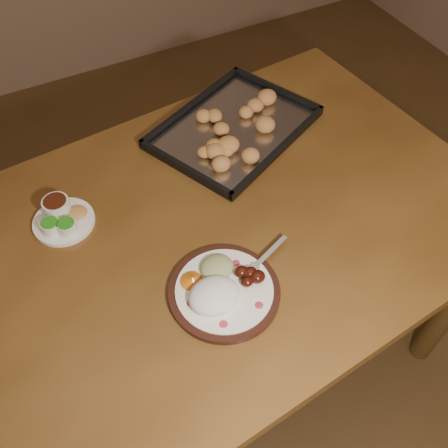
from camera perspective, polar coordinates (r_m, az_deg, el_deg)
ground at (r=1.80m, az=2.87°, el=-17.27°), size 4.00×4.00×0.00m
dining_table at (r=1.25m, az=-3.55°, el=-3.89°), size 1.58×1.04×0.75m
dinner_plate at (r=1.07m, az=-0.32°, el=-7.48°), size 0.31×0.24×0.06m
condiment_saucer at (r=1.24m, az=-18.09°, el=0.71°), size 0.15×0.15×0.05m
baking_tray at (r=1.41m, az=1.15°, el=11.05°), size 0.52×0.47×0.04m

